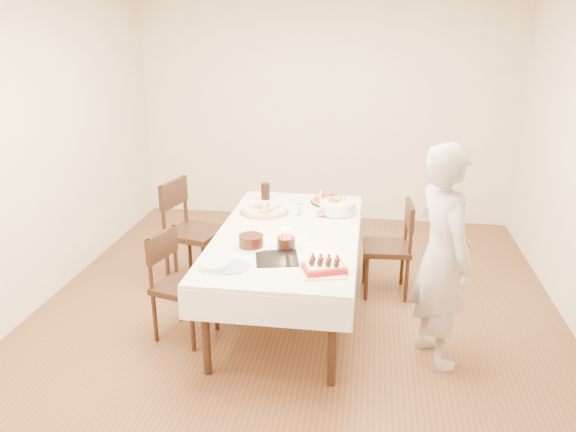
# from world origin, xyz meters

# --- Properties ---
(floor) EXTENTS (5.00, 5.00, 0.00)m
(floor) POSITION_xyz_m (0.00, 0.00, 0.00)
(floor) COLOR brown
(floor) RESTS_ON ground
(wall_back) EXTENTS (4.50, 0.04, 2.70)m
(wall_back) POSITION_xyz_m (0.00, 2.50, 1.35)
(wall_back) COLOR #F1E6CA
(wall_back) RESTS_ON floor
(wall_front) EXTENTS (4.50, 0.04, 2.70)m
(wall_front) POSITION_xyz_m (0.00, -2.50, 1.35)
(wall_front) COLOR #F1E6CA
(wall_front) RESTS_ON floor
(wall_left) EXTENTS (0.04, 5.00, 2.70)m
(wall_left) POSITION_xyz_m (-2.25, 0.00, 1.35)
(wall_left) COLOR #F1E6CA
(wall_left) RESTS_ON floor
(dining_table) EXTENTS (1.51, 2.31, 0.75)m
(dining_table) POSITION_xyz_m (-0.07, -0.05, 0.38)
(dining_table) COLOR white
(dining_table) RESTS_ON floor
(chair_right_savory) EXTENTS (0.48, 0.48, 0.88)m
(chair_right_savory) POSITION_xyz_m (0.75, 0.48, 0.44)
(chair_right_savory) COLOR #321D10
(chair_right_savory) RESTS_ON floor
(chair_left_savory) EXTENTS (0.61, 0.61, 0.99)m
(chair_left_savory) POSITION_xyz_m (-1.03, 0.46, 0.49)
(chair_left_savory) COLOR #321D10
(chair_left_savory) RESTS_ON floor
(chair_left_dessert) EXTENTS (0.54, 0.54, 0.86)m
(chair_left_dessert) POSITION_xyz_m (-0.82, -0.51, 0.43)
(chair_left_dessert) COLOR #321D10
(chair_left_dessert) RESTS_ON floor
(person) EXTENTS (0.60, 0.70, 1.63)m
(person) POSITION_xyz_m (1.10, -0.54, 0.82)
(person) COLOR #B5AFAA
(person) RESTS_ON floor
(pizza_white) EXTENTS (0.56, 0.56, 0.04)m
(pizza_white) POSITION_xyz_m (-0.34, 0.39, 0.77)
(pizza_white) COLOR beige
(pizza_white) RESTS_ON dining_table
(pizza_pepperoni) EXTENTS (0.38, 0.38, 0.04)m
(pizza_pepperoni) POSITION_xyz_m (0.20, 0.76, 0.77)
(pizza_pepperoni) COLOR red
(pizza_pepperoni) RESTS_ON dining_table
(red_placemat) EXTENTS (0.23, 0.23, 0.01)m
(red_placemat) POSITION_xyz_m (0.27, 0.44, 0.75)
(red_placemat) COLOR #B21E1E
(red_placemat) RESTS_ON dining_table
(pasta_bowl) EXTENTS (0.38, 0.38, 0.10)m
(pasta_bowl) POSITION_xyz_m (0.30, 0.48, 0.81)
(pasta_bowl) COLOR white
(pasta_bowl) RESTS_ON dining_table
(taper_candle) EXTENTS (0.07, 0.07, 0.24)m
(taper_candle) POSITION_xyz_m (0.16, 0.37, 0.87)
(taper_candle) COLOR white
(taper_candle) RESTS_ON dining_table
(shaker_pair) EXTENTS (0.08, 0.08, 0.09)m
(shaker_pair) POSITION_xyz_m (-0.03, 0.38, 0.80)
(shaker_pair) COLOR white
(shaker_pair) RESTS_ON dining_table
(cola_glass) EXTENTS (0.11, 0.11, 0.16)m
(cola_glass) POSITION_xyz_m (-0.41, 0.79, 0.83)
(cola_glass) COLOR black
(cola_glass) RESTS_ON dining_table
(layer_cake) EXTENTS (0.29, 0.29, 0.10)m
(layer_cake) POSITION_xyz_m (-0.30, -0.41, 0.80)
(layer_cake) COLOR black
(layer_cake) RESTS_ON dining_table
(cake_board) EXTENTS (0.37, 0.37, 0.01)m
(cake_board) POSITION_xyz_m (-0.07, -0.60, 0.75)
(cake_board) COLOR black
(cake_board) RESTS_ON dining_table
(birthday_cake) EXTENTS (0.16, 0.16, 0.14)m
(birthday_cake) POSITION_xyz_m (-0.03, -0.39, 0.83)
(birthday_cake) COLOR #3B1B10
(birthday_cake) RESTS_ON dining_table
(strawberry_box) EXTENTS (0.33, 0.28, 0.07)m
(strawberry_box) POSITION_xyz_m (0.29, -0.77, 0.79)
(strawberry_box) COLOR #A51612
(strawberry_box) RESTS_ON dining_table
(box_lid) EXTENTS (0.32, 0.25, 0.02)m
(box_lid) POSITION_xyz_m (0.29, -0.81, 0.75)
(box_lid) COLOR beige
(box_lid) RESTS_ON dining_table
(plate_stack) EXTENTS (0.24, 0.24, 0.04)m
(plate_stack) POSITION_xyz_m (-0.48, -0.81, 0.77)
(plate_stack) COLOR white
(plate_stack) RESTS_ON dining_table
(china_plate) EXTENTS (0.32, 0.32, 0.01)m
(china_plate) POSITION_xyz_m (-0.36, -0.79, 0.76)
(china_plate) COLOR white
(china_plate) RESTS_ON dining_table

